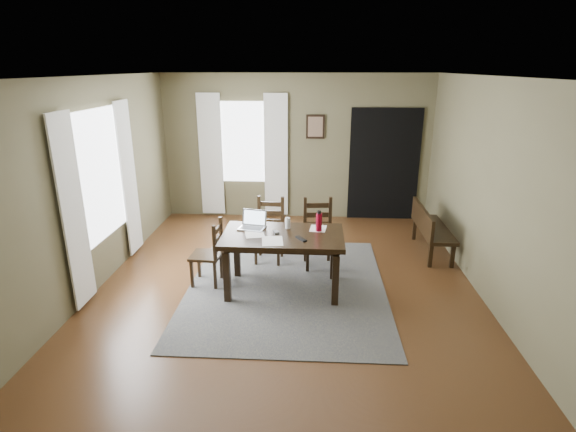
# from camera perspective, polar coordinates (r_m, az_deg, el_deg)

# --- Properties ---
(ground) EXTENTS (5.00, 6.00, 0.01)m
(ground) POSITION_cam_1_polar(r_m,az_deg,el_deg) (6.10, -0.17, -8.99)
(ground) COLOR #492C16
(room_shell) EXTENTS (5.02, 6.02, 2.71)m
(room_shell) POSITION_cam_1_polar(r_m,az_deg,el_deg) (5.50, -0.18, 7.95)
(room_shell) COLOR brown
(room_shell) RESTS_ON ground
(rug) EXTENTS (2.60, 3.20, 0.01)m
(rug) POSITION_cam_1_polar(r_m,az_deg,el_deg) (6.09, -0.17, -8.90)
(rug) COLOR #444444
(rug) RESTS_ON ground
(dining_table) EXTENTS (1.55, 0.94, 0.77)m
(dining_table) POSITION_cam_1_polar(r_m,az_deg,el_deg) (5.74, -0.65, -3.22)
(dining_table) COLOR black
(dining_table) RESTS_ON rug
(chair_end) EXTENTS (0.41, 0.41, 0.89)m
(chair_end) POSITION_cam_1_polar(r_m,az_deg,el_deg) (6.09, -9.95, -4.73)
(chair_end) COLOR black
(chair_end) RESTS_ON rug
(chair_back_left) EXTENTS (0.45, 0.45, 0.95)m
(chair_back_left) POSITION_cam_1_polar(r_m,az_deg,el_deg) (6.73, -2.36, -1.87)
(chair_back_left) COLOR black
(chair_back_left) RESTS_ON rug
(chair_back_right) EXTENTS (0.48, 0.48, 0.99)m
(chair_back_right) POSITION_cam_1_polar(r_m,az_deg,el_deg) (6.55, 3.87, -2.29)
(chair_back_right) COLOR black
(chair_back_right) RESTS_ON rug
(bench) EXTENTS (0.42, 1.30, 0.74)m
(bench) POSITION_cam_1_polar(r_m,az_deg,el_deg) (7.34, 17.52, -1.23)
(bench) COLOR black
(bench) RESTS_ON ground
(laptop) EXTENTS (0.38, 0.33, 0.23)m
(laptop) POSITION_cam_1_polar(r_m,az_deg,el_deg) (5.94, -4.47, -0.93)
(laptop) COLOR #B7B7BC
(laptop) RESTS_ON dining_table
(computer_mouse) EXTENTS (0.09, 0.11, 0.03)m
(computer_mouse) POSITION_cam_1_polar(r_m,az_deg,el_deg) (5.72, -1.53, -2.09)
(computer_mouse) COLOR #3F3F42
(computer_mouse) RESTS_ON dining_table
(tv_remote) EXTENTS (0.15, 0.19, 0.02)m
(tv_remote) POSITION_cam_1_polar(r_m,az_deg,el_deg) (5.53, 1.67, -2.90)
(tv_remote) COLOR black
(tv_remote) RESTS_ON dining_table
(drinking_glass) EXTENTS (0.09, 0.09, 0.15)m
(drinking_glass) POSITION_cam_1_polar(r_m,az_deg,el_deg) (5.88, -0.04, -0.91)
(drinking_glass) COLOR silver
(drinking_glass) RESTS_ON dining_table
(water_bottle) EXTENTS (0.09, 0.09, 0.27)m
(water_bottle) POSITION_cam_1_polar(r_m,az_deg,el_deg) (5.79, 3.95, -0.73)
(water_bottle) COLOR maroon
(water_bottle) RESTS_ON dining_table
(paper_a) EXTENTS (0.30, 0.35, 0.00)m
(paper_a) POSITION_cam_1_polar(r_m,az_deg,el_deg) (5.73, -4.27, -2.25)
(paper_a) COLOR white
(paper_a) RESTS_ON dining_table
(paper_d) EXTENTS (0.23, 0.29, 0.00)m
(paper_d) POSITION_cam_1_polar(r_m,az_deg,el_deg) (5.91, 3.84, -1.59)
(paper_d) COLOR white
(paper_d) RESTS_ON dining_table
(paper_e) EXTENTS (0.29, 0.36, 0.00)m
(paper_e) POSITION_cam_1_polar(r_m,az_deg,el_deg) (5.49, -2.00, -3.19)
(paper_e) COLOR white
(paper_e) RESTS_ON dining_table
(window_left) EXTENTS (0.01, 1.30, 1.70)m
(window_left) POSITION_cam_1_polar(r_m,az_deg,el_deg) (6.41, -22.78, 4.79)
(window_left) COLOR white
(window_left) RESTS_ON ground
(window_back) EXTENTS (1.00, 0.01, 1.50)m
(window_back) POSITION_cam_1_polar(r_m,az_deg,el_deg) (8.58, -5.72, 9.30)
(window_back) COLOR white
(window_back) RESTS_ON ground
(curtain_left_near) EXTENTS (0.03, 0.48, 2.30)m
(curtain_left_near) POSITION_cam_1_polar(r_m,az_deg,el_deg) (5.75, -25.64, 0.37)
(curtain_left_near) COLOR silver
(curtain_left_near) RESTS_ON ground
(curtain_left_far) EXTENTS (0.03, 0.48, 2.30)m
(curtain_left_far) POSITION_cam_1_polar(r_m,az_deg,el_deg) (7.17, -19.56, 4.46)
(curtain_left_far) COLOR silver
(curtain_left_far) RESTS_ON ground
(curtain_back_left) EXTENTS (0.44, 0.03, 2.30)m
(curtain_back_left) POSITION_cam_1_polar(r_m,az_deg,el_deg) (8.71, -9.76, 7.60)
(curtain_back_left) COLOR silver
(curtain_back_left) RESTS_ON ground
(curtain_back_right) EXTENTS (0.44, 0.03, 2.30)m
(curtain_back_right) POSITION_cam_1_polar(r_m,az_deg,el_deg) (8.52, -1.54, 7.61)
(curtain_back_right) COLOR silver
(curtain_back_right) RESTS_ON ground
(framed_picture) EXTENTS (0.34, 0.03, 0.44)m
(framed_picture) POSITION_cam_1_polar(r_m,az_deg,el_deg) (8.43, 3.49, 11.25)
(framed_picture) COLOR black
(framed_picture) RESTS_ON ground
(doorway_back) EXTENTS (1.30, 0.03, 2.10)m
(doorway_back) POSITION_cam_1_polar(r_m,az_deg,el_deg) (8.65, 12.10, 6.36)
(doorway_back) COLOR black
(doorway_back) RESTS_ON ground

